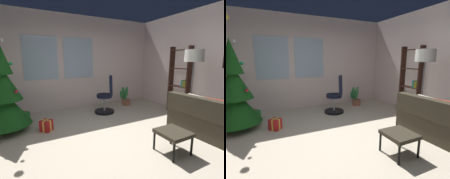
{
  "view_description": "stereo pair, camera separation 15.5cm",
  "coord_description": "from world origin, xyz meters",
  "views": [
    {
      "loc": [
        -1.37,
        -2.36,
        1.54
      ],
      "look_at": [
        -0.08,
        0.04,
        1.02
      ],
      "focal_mm": 26.23,
      "sensor_mm": 36.0,
      "label": 1
    },
    {
      "loc": [
        -1.23,
        -2.43,
        1.54
      ],
      "look_at": [
        -0.08,
        0.04,
        1.02
      ],
      "focal_mm": 26.23,
      "sensor_mm": 36.0,
      "label": 2
    }
  ],
  "objects": [
    {
      "name": "ground_plane",
      "position": [
        0.0,
        0.0,
        -0.05
      ],
      "size": [
        5.38,
        5.3,
        0.1
      ],
      "primitive_type": "cube",
      "color": "beige"
    },
    {
      "name": "wall_back_with_windows",
      "position": [
        -0.02,
        2.7,
        1.42
      ],
      "size": [
        5.38,
        0.12,
        2.82
      ],
      "color": "silver",
      "rests_on": "ground_plane"
    },
    {
      "name": "wall_right_with_frames",
      "position": [
        2.74,
        -0.0,
        1.41
      ],
      "size": [
        0.12,
        5.3,
        2.82
      ],
      "color": "silver",
      "rests_on": "ground_plane"
    },
    {
      "name": "footstool",
      "position": [
        0.69,
        -0.64,
        0.33
      ],
      "size": [
        0.46,
        0.48,
        0.38
      ],
      "color": "#322D21",
      "rests_on": "ground_plane"
    },
    {
      "name": "holiday_tree",
      "position": [
        -1.79,
        1.56,
        0.81
      ],
      "size": [
        0.99,
        0.99,
        2.4
      ],
      "color": "#4C331E",
      "rests_on": "ground_plane"
    },
    {
      "name": "gift_box_red",
      "position": [
        -1.06,
        1.22,
        0.12
      ],
      "size": [
        0.29,
        0.29,
        0.25
      ],
      "color": "red",
      "rests_on": "ground_plane"
    },
    {
      "name": "gift_box_green",
      "position": [
        -1.55,
        1.94,
        0.13
      ],
      "size": [
        0.42,
        0.41,
        0.27
      ],
      "color": "#1E722D",
      "rests_on": "ground_plane"
    },
    {
      "name": "office_chair",
      "position": [
        0.63,
        1.72,
        0.42
      ],
      "size": [
        0.58,
        0.57,
        1.07
      ],
      "color": "black",
      "rests_on": "ground_plane"
    },
    {
      "name": "bookshelf",
      "position": [
        2.47,
        0.78,
        0.81
      ],
      "size": [
        0.18,
        0.64,
        1.87
      ],
      "color": "#361D16",
      "rests_on": "ground_plane"
    },
    {
      "name": "floor_lamp",
      "position": [
        2.12,
        0.13,
        1.52
      ],
      "size": [
        0.42,
        0.42,
        1.75
      ],
      "color": "slate",
      "rests_on": "ground_plane"
    },
    {
      "name": "potted_plant",
      "position": [
        1.53,
        2.14,
        0.24
      ],
      "size": [
        0.3,
        0.45,
        0.65
      ],
      "color": "#985B42",
      "rests_on": "ground_plane"
    }
  ]
}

